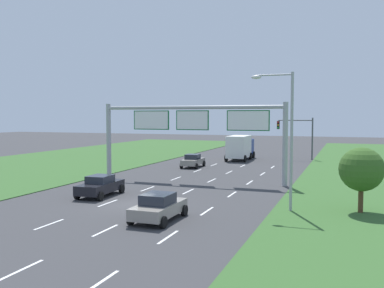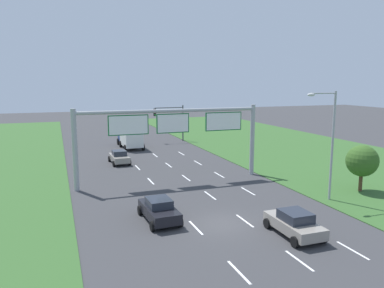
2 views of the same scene
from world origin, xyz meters
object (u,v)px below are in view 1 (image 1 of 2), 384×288
at_px(box_truck, 240,147).
at_px(car_mid_lane, 100,186).
at_px(car_lead_silver, 193,161).
at_px(sign_gantry, 193,126).
at_px(traffic_light_mast, 297,131).
at_px(roadside_tree_near, 361,169).
at_px(car_near_red, 159,207).
at_px(street_lamp, 285,129).

bearing_deg(box_truck, car_mid_lane, -97.69).
height_order(car_lead_silver, car_mid_lane, car_mid_lane).
bearing_deg(box_truck, sign_gantry, -89.69).
bearing_deg(sign_gantry, car_mid_lane, -112.76).
xyz_separation_m(sign_gantry, traffic_light_mast, (6.65, 22.72, -1.10)).
bearing_deg(roadside_tree_near, car_near_red, -151.44).
bearing_deg(car_near_red, car_lead_silver, 106.11).
xyz_separation_m(car_near_red, sign_gantry, (-3.21, 14.28, 4.20)).
height_order(box_truck, roadside_tree_near, roadside_tree_near).
height_order(box_truck, traffic_light_mast, traffic_light_mast).
height_order(car_mid_lane, sign_gantry, sign_gantry).
bearing_deg(car_mid_lane, roadside_tree_near, -0.01).
bearing_deg(street_lamp, car_lead_silver, 124.26).
height_order(sign_gantry, street_lamp, street_lamp).
relative_size(car_near_red, sign_gantry, 0.24).
bearing_deg(sign_gantry, street_lamp, -44.86).
xyz_separation_m(car_near_red, street_lamp, (6.28, 4.84, 4.31)).
height_order(traffic_light_mast, roadside_tree_near, traffic_light_mast).
relative_size(box_truck, sign_gantry, 0.41).
height_order(car_mid_lane, traffic_light_mast, traffic_light_mast).
bearing_deg(box_truck, roadside_tree_near, -63.72).
bearing_deg(traffic_light_mast, street_lamp, -84.95).
bearing_deg(roadside_tree_near, street_lamp, -167.53).
relative_size(car_lead_silver, car_mid_lane, 0.93).
distance_m(sign_gantry, roadside_tree_near, 16.44).
height_order(car_near_red, car_mid_lane, car_near_red).
relative_size(box_truck, traffic_light_mast, 1.27).
relative_size(box_truck, street_lamp, 0.84).
bearing_deg(traffic_light_mast, roadside_tree_near, -76.92).
distance_m(traffic_light_mast, street_lamp, 32.31).
bearing_deg(car_mid_lane, car_lead_silver, 86.76).
relative_size(car_lead_silver, street_lamp, 0.47).
distance_m(car_mid_lane, box_truck, 28.81).
distance_m(car_lead_silver, traffic_light_mast, 16.87).
xyz_separation_m(sign_gantry, roadside_tree_near, (13.89, -8.47, -2.31)).
relative_size(sign_gantry, roadside_tree_near, 4.32).
bearing_deg(car_near_red, roadside_tree_near, 29.01).
relative_size(car_near_red, car_lead_silver, 1.02).
xyz_separation_m(car_lead_silver, sign_gantry, (3.48, -9.60, 4.22)).
distance_m(box_truck, roadside_tree_near, 31.37).
bearing_deg(car_lead_silver, car_mid_lane, -93.13).
bearing_deg(car_near_red, sign_gantry, 103.13).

